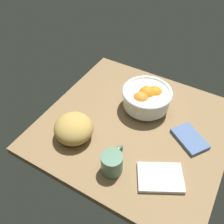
% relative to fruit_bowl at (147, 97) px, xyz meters
% --- Properties ---
extents(ground_plane, '(0.70, 0.67, 0.03)m').
position_rel_fruit_bowl_xyz_m(ground_plane, '(0.00, -0.11, -0.07)').
color(ground_plane, olive).
extents(fruit_bowl, '(0.20, 0.20, 0.10)m').
position_rel_fruit_bowl_xyz_m(fruit_bowl, '(0.00, 0.00, 0.00)').
color(fruit_bowl, white).
rests_on(fruit_bowl, ground).
extents(bread_loaf, '(0.20, 0.20, 0.09)m').
position_rel_fruit_bowl_xyz_m(bread_loaf, '(-0.17, -0.27, -0.01)').
color(bread_loaf, '#B69347').
rests_on(bread_loaf, ground).
extents(napkin_folded, '(0.18, 0.16, 0.01)m').
position_rel_fruit_bowl_xyz_m(napkin_folded, '(0.18, -0.27, -0.05)').
color(napkin_folded, silver).
rests_on(napkin_folded, ground).
extents(napkin_spare, '(0.15, 0.14, 0.01)m').
position_rel_fruit_bowl_xyz_m(napkin_spare, '(0.21, -0.07, -0.05)').
color(napkin_spare, '#516B9A').
rests_on(napkin_spare, ground).
extents(mug, '(0.07, 0.11, 0.08)m').
position_rel_fruit_bowl_xyz_m(mug, '(0.03, -0.32, -0.02)').
color(mug, '#527C62').
rests_on(mug, ground).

